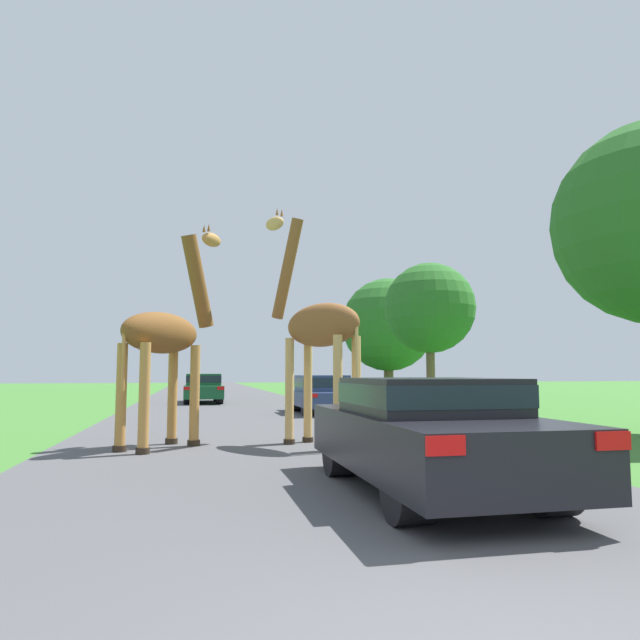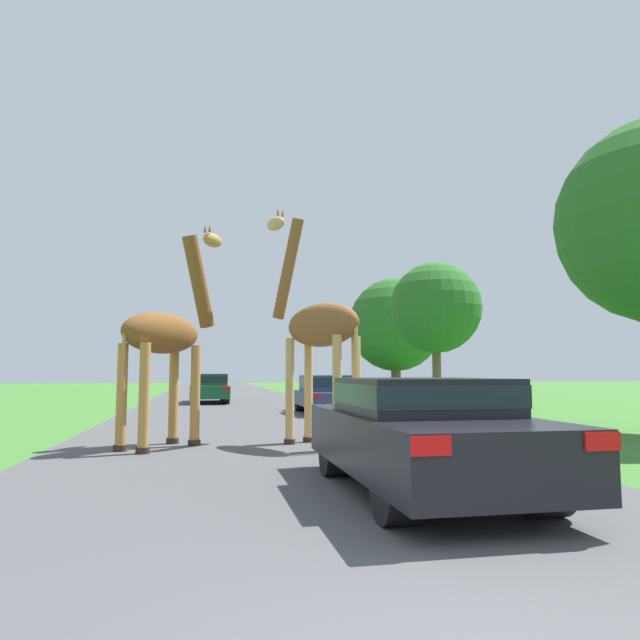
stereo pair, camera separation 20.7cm
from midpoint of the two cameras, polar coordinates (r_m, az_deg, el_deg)
road at (r=32.04m, az=-9.08°, el=-7.78°), size 8.19×120.00×0.00m
giraffe_near_road at (r=11.48m, az=0.25°, el=-0.98°), size 1.80×2.62×5.07m
giraffe_companion at (r=11.58m, az=-14.55°, el=-1.66°), size 2.12×2.26×4.64m
car_lead_maroon at (r=7.16m, az=11.00°, el=-10.81°), size 1.92×4.41×1.38m
car_queue_right at (r=20.51m, az=0.93°, el=-7.29°), size 1.85×4.11×1.34m
car_queue_left at (r=28.10m, az=-10.75°, el=-6.62°), size 1.77×4.57×1.38m
tree_left_edge at (r=36.36m, az=7.71°, el=-0.48°), size 5.88×5.88×7.41m
tree_centre_back at (r=25.67m, az=11.71°, el=1.17°), size 4.01×4.01×6.29m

